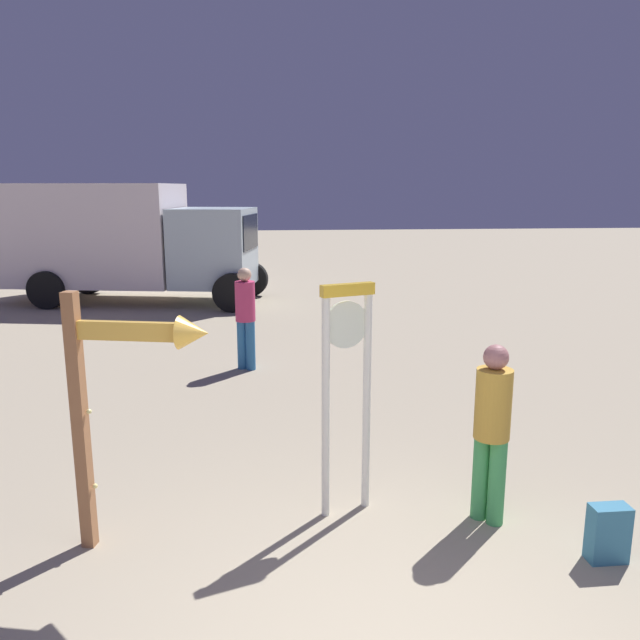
% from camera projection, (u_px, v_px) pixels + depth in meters
% --- Properties ---
extents(standing_clock, '(0.48, 0.23, 2.04)m').
position_uv_depth(standing_clock, '(346.00, 374.00, 5.26)').
color(standing_clock, white).
rests_on(standing_clock, ground_plane).
extents(arrow_sign, '(1.11, 0.42, 2.06)m').
position_uv_depth(arrow_sign, '(125.00, 379.00, 4.64)').
color(arrow_sign, '#9F6943').
rests_on(arrow_sign, ground_plane).
extents(person_near_clock, '(0.30, 0.30, 1.56)m').
position_uv_depth(person_near_clock, '(492.00, 425.00, 5.16)').
color(person_near_clock, '#409F55').
rests_on(person_near_clock, ground_plane).
extents(backpack, '(0.30, 0.20, 0.45)m').
position_uv_depth(backpack, '(607.00, 533.00, 4.73)').
color(backpack, teal).
rests_on(backpack, ground_plane).
extents(person_distant, '(0.31, 0.31, 1.62)m').
position_uv_depth(person_distant, '(245.00, 313.00, 9.64)').
color(person_distant, teal).
rests_on(person_distant, ground_plane).
extents(box_truck_near, '(6.74, 3.46, 2.92)m').
position_uv_depth(box_truck_near, '(120.00, 239.00, 15.37)').
color(box_truck_near, silver).
rests_on(box_truck_near, ground_plane).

